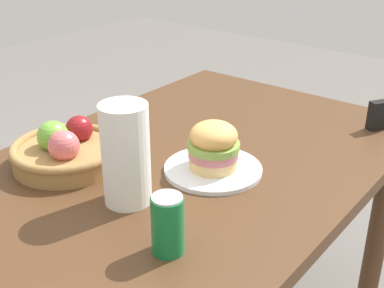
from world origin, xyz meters
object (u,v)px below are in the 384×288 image
at_px(napkin_holder, 378,115).
at_px(plate, 213,169).
at_px(soda_can, 168,225).
at_px(paper_towel_roll, 126,155).
at_px(sandwich, 213,145).
at_px(fruit_basket, 66,150).

bearing_deg(napkin_holder, plate, -172.25).
bearing_deg(soda_can, paper_towel_roll, 65.94).
xyz_separation_m(plate, sandwich, (0.00, 0.00, 0.07)).
relative_size(fruit_basket, napkin_holder, 3.22).
relative_size(paper_towel_roll, napkin_holder, 2.67).
relative_size(plate, fruit_basket, 0.88).
xyz_separation_m(paper_towel_roll, napkin_holder, (0.77, -0.30, -0.07)).
bearing_deg(plate, fruit_basket, 122.31).
distance_m(plate, soda_can, 0.35).
height_order(soda_can, paper_towel_roll, paper_towel_roll).
height_order(sandwich, fruit_basket, sandwich).
height_order(sandwich, soda_can, sandwich).
distance_m(plate, fruit_basket, 0.39).
relative_size(soda_can, napkin_holder, 1.40).
relative_size(sandwich, napkin_holder, 1.49).
relative_size(sandwich, soda_can, 1.07).
xyz_separation_m(sandwich, soda_can, (-0.33, -0.13, -0.01)).
xyz_separation_m(soda_can, napkin_holder, (0.86, -0.11, -0.02)).
bearing_deg(soda_can, napkin_holder, -7.16).
distance_m(fruit_basket, napkin_holder, 0.93).
xyz_separation_m(plate, paper_towel_roll, (-0.24, 0.07, 0.11)).
distance_m(sandwich, soda_can, 0.35).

